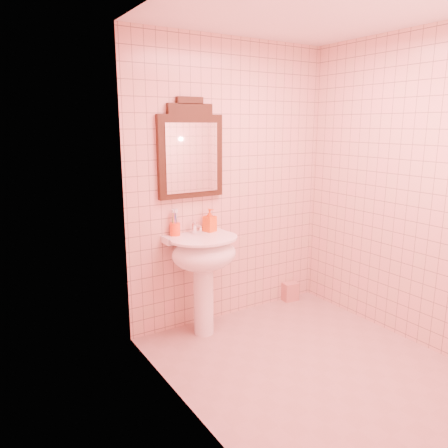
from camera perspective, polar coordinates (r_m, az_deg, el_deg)
floor at (r=3.52m, az=11.06°, el=-17.64°), size 2.20×2.20×0.00m
back_wall at (r=3.94m, az=0.88°, el=5.25°), size 2.00×0.02×2.50m
pedestal_sink at (r=3.66m, az=-2.67°, el=-4.78°), size 0.58×0.58×0.86m
faucet at (r=3.71m, az=-3.75°, el=-0.43°), size 0.04×0.16×0.11m
mirror at (r=3.68m, az=-4.38°, el=9.35°), size 0.59×0.06×0.82m
toothbrush_cup at (r=3.67m, az=-6.41°, el=-0.64°), size 0.09×0.09×0.20m
soap_dispenser at (r=3.78m, az=-1.88°, el=0.50°), size 0.11×0.11×0.20m
towel at (r=4.59m, az=8.65°, el=-8.72°), size 0.16×0.12×0.19m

